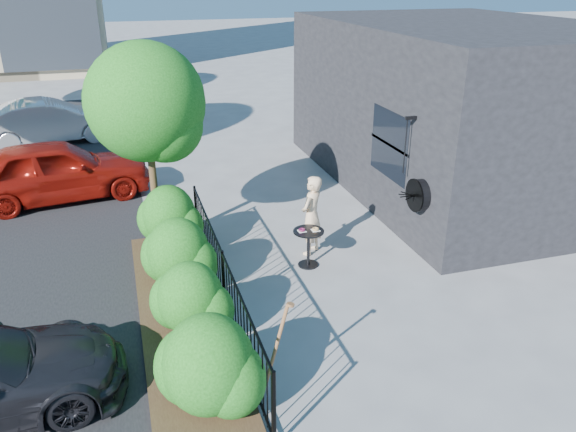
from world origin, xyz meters
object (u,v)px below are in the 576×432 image
object	(u,v)px
woman	(312,215)
cafe_table	(308,242)
patio_tree	(150,110)
car_silver	(50,121)
car_red	(56,170)
shovel	(274,355)

from	to	relation	value
woman	cafe_table	bearing A→B (deg)	20.79
patio_tree	car_silver	distance (m)	9.21
cafe_table	woman	xyz separation A→B (m)	(0.22, 0.49, 0.29)
woman	car_silver	xyz separation A→B (m)	(-5.46, 9.75, -0.10)
patio_tree	woman	xyz separation A→B (m)	(2.76, -1.20, -1.97)
patio_tree	cafe_table	distance (m)	3.79
car_red	car_silver	bearing A→B (deg)	-2.67
patio_tree	cafe_table	bearing A→B (deg)	-33.64
cafe_table	woman	world-z (taller)	woman
car_red	shovel	bearing A→B (deg)	-167.44
cafe_table	shovel	world-z (taller)	shovel
woman	shovel	xyz separation A→B (m)	(-1.78, -3.67, -0.19)
patio_tree	car_silver	world-z (taller)	patio_tree
cafe_table	car_silver	world-z (taller)	car_silver
cafe_table	car_silver	bearing A→B (deg)	117.07
woman	shovel	size ratio (longest dim) A/B	1.15
cafe_table	car_red	distance (m)	6.81
patio_tree	shovel	world-z (taller)	patio_tree
car_red	car_silver	world-z (taller)	car_red
woman	car_silver	bearing A→B (deg)	-105.30
shovel	car_silver	bearing A→B (deg)	105.33
car_silver	car_red	bearing A→B (deg)	176.36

